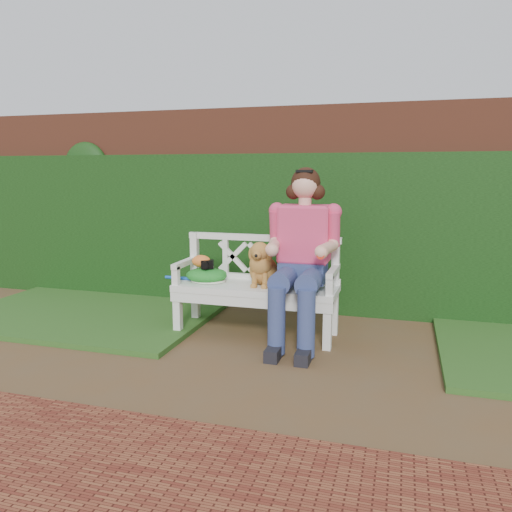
# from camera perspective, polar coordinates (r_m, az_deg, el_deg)

# --- Properties ---
(ground) EXTENTS (60.00, 60.00, 0.00)m
(ground) POSITION_cam_1_polar(r_m,az_deg,el_deg) (3.96, 4.27, -12.89)
(ground) COLOR brown
(brick_wall) EXTENTS (10.00, 0.30, 2.20)m
(brick_wall) POSITION_cam_1_polar(r_m,az_deg,el_deg) (5.55, 8.62, 5.27)
(brick_wall) COLOR brown
(brick_wall) RESTS_ON ground
(ivy_hedge) EXTENTS (10.00, 0.18, 1.70)m
(ivy_hedge) POSITION_cam_1_polar(r_m,az_deg,el_deg) (5.35, 8.22, 2.43)
(ivy_hedge) COLOR #1C4D17
(ivy_hedge) RESTS_ON ground
(grass_left) EXTENTS (2.60, 2.00, 0.05)m
(grass_left) POSITION_cam_1_polar(r_m,az_deg,el_deg) (5.68, -18.13, -6.03)
(grass_left) COLOR #315822
(grass_left) RESTS_ON ground
(brick_paving) EXTENTS (4.00, 1.20, 0.03)m
(brick_paving) POSITION_cam_1_polar(r_m,az_deg,el_deg) (2.60, -4.10, -25.73)
(brick_paving) COLOR #5B2218
(brick_paving) RESTS_ON ground
(garden_bench) EXTENTS (1.62, 0.71, 0.48)m
(garden_bench) POSITION_cam_1_polar(r_m,az_deg,el_deg) (4.68, -0.00, -6.17)
(garden_bench) COLOR white
(garden_bench) RESTS_ON ground
(seated_woman) EXTENTS (0.95, 1.08, 1.60)m
(seated_woman) POSITION_cam_1_polar(r_m,az_deg,el_deg) (4.43, 5.38, 0.33)
(seated_woman) COLOR #FF3E66
(seated_woman) RESTS_ON ground
(dog) EXTENTS (0.35, 0.43, 0.42)m
(dog) POSITION_cam_1_polar(r_m,az_deg,el_deg) (4.56, 0.78, -0.77)
(dog) COLOR #9B6639
(dog) RESTS_ON garden_bench
(tennis_racket) EXTENTS (0.70, 0.49, 0.03)m
(tennis_racket) POSITION_cam_1_polar(r_m,az_deg,el_deg) (4.78, -5.83, -2.71)
(tennis_racket) COLOR white
(tennis_racket) RESTS_ON garden_bench
(green_bag) EXTENTS (0.40, 0.31, 0.14)m
(green_bag) POSITION_cam_1_polar(r_m,az_deg,el_deg) (4.74, -5.69, -2.16)
(green_bag) COLOR #32872D
(green_bag) RESTS_ON garden_bench
(camera_item) EXTENTS (0.14, 0.12, 0.08)m
(camera_item) POSITION_cam_1_polar(r_m,az_deg,el_deg) (4.71, -5.58, -0.93)
(camera_item) COLOR black
(camera_item) RESTS_ON green_bag
(baseball_glove) EXTENTS (0.20, 0.16, 0.12)m
(baseball_glove) POSITION_cam_1_polar(r_m,az_deg,el_deg) (4.76, -6.27, -0.59)
(baseball_glove) COLOR orange
(baseball_glove) RESTS_ON green_bag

